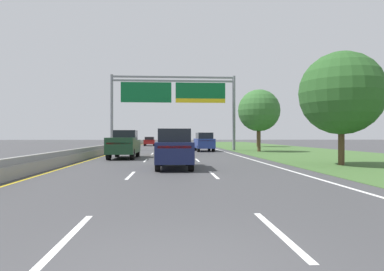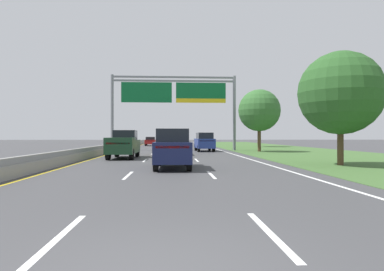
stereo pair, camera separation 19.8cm
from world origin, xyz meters
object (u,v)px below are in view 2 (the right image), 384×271
car_gold_centre_lane_suv (170,143)px  roadside_tree_mid (259,110)px  car_navy_centre_lane_suv (173,148)px  car_silver_centre_lane_sedan (173,143)px  car_red_left_lane_sedan (151,141)px  roadside_tree_near (340,93)px  overhead_sign_gantry (174,96)px  pickup_truck_darkgreen (124,144)px  car_blue_right_lane_suv (204,142)px  roadside_tree_far (259,117)px

car_gold_centre_lane_suv → roadside_tree_mid: roadside_tree_mid is taller
car_navy_centre_lane_suv → car_silver_centre_lane_sedan: car_navy_centre_lane_suv is taller
car_red_left_lane_sedan → car_silver_centre_lane_sedan: size_ratio=0.99×
car_silver_centre_lane_sedan → roadside_tree_near: roadside_tree_near is taller
overhead_sign_gantry → roadside_tree_near: size_ratio=2.23×
pickup_truck_darkgreen → roadside_tree_mid: bearing=-53.0°
car_blue_right_lane_suv → car_navy_centre_lane_suv: 20.04m
car_gold_centre_lane_suv → roadside_tree_far: bearing=-33.0°
roadside_tree_mid → car_blue_right_lane_suv: bearing=166.6°
car_gold_centre_lane_suv → overhead_sign_gantry: bearing=-2.6°
overhead_sign_gantry → car_red_left_lane_sedan: size_ratio=3.42×
roadside_tree_far → car_silver_centre_lane_sedan: bearing=-150.0°
roadside_tree_near → pickup_truck_darkgreen: bearing=152.3°
car_red_left_lane_sedan → car_navy_centre_lane_suv: (3.85, -41.39, 0.28)m
car_silver_centre_lane_sedan → roadside_tree_mid: bearing=-132.8°
car_red_left_lane_sedan → roadside_tree_mid: (13.44, -23.09, 3.74)m
car_gold_centre_lane_suv → roadside_tree_near: roadside_tree_near is taller
car_blue_right_lane_suv → car_navy_centre_lane_suv: same height
roadside_tree_near → car_gold_centre_lane_suv: bearing=131.2°
car_red_left_lane_sedan → roadside_tree_mid: roadside_tree_mid is taller
roadside_tree_near → car_blue_right_lane_suv: bearing=108.8°
car_blue_right_lane_suv → roadside_tree_mid: roadside_tree_mid is taller
pickup_truck_darkgreen → roadside_tree_mid: (13.39, 9.91, 3.48)m
car_silver_centre_lane_sedan → roadside_tree_near: (9.81, -25.54, 3.46)m
pickup_truck_darkgreen → roadside_tree_near: bearing=-117.2°
car_blue_right_lane_suv → car_gold_centre_lane_suv: same height
overhead_sign_gantry → roadside_tree_far: 18.59m
pickup_truck_darkgreen → car_blue_right_lane_suv: (7.43, 11.32, 0.02)m
car_silver_centre_lane_sedan → car_gold_centre_lane_suv: 13.97m
car_navy_centre_lane_suv → car_silver_centre_lane_sedan: 26.72m
car_blue_right_lane_suv → car_silver_centre_lane_sedan: car_blue_right_lane_suv is taller
car_navy_centre_lane_suv → roadside_tree_far: roadside_tree_far is taller
car_red_left_lane_sedan → roadside_tree_near: bearing=-161.2°
roadside_tree_mid → roadside_tree_far: size_ratio=1.01×
car_red_left_lane_sedan → roadside_tree_mid: size_ratio=0.64×
car_red_left_lane_sedan → roadside_tree_near: 42.64m
car_gold_centre_lane_suv → pickup_truck_darkgreen: bearing=140.0°
car_red_left_lane_sedan → car_navy_centre_lane_suv: 41.57m
car_navy_centre_lane_suv → roadside_tree_near: 10.49m
pickup_truck_darkgreen → roadside_tree_far: (17.60, 26.23, 3.66)m
car_red_left_lane_sedan → roadside_tree_mid: bearing=-149.9°
car_blue_right_lane_suv → overhead_sign_gantry: bearing=53.9°
pickup_truck_darkgreen → car_red_left_lane_sedan: (-0.05, 33.00, -0.26)m
car_blue_right_lane_suv → car_silver_centre_lane_sedan: size_ratio=1.07×
car_red_left_lane_sedan → roadside_tree_far: size_ratio=0.65×
pickup_truck_darkgreen → roadside_tree_far: bearing=-33.3°
car_silver_centre_lane_sedan → car_gold_centre_lane_suv: size_ratio=0.94×
car_navy_centre_lane_suv → car_red_left_lane_sedan: bearing=5.6°
overhead_sign_gantry → car_navy_centre_lane_suv: 22.72m
roadside_tree_far → overhead_sign_gantry: bearing=-137.4°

